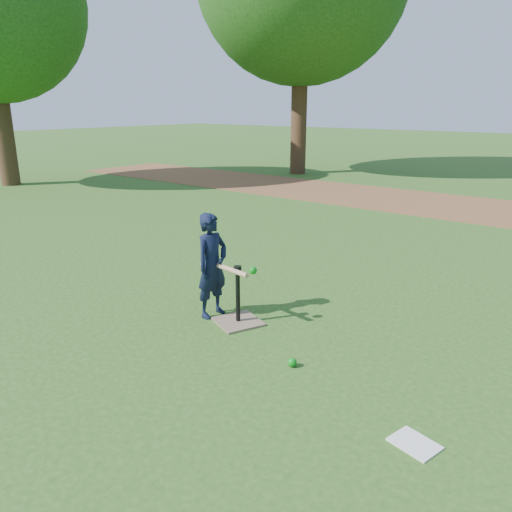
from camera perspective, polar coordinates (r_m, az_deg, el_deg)
The scene contains 7 objects.
ground at distance 5.32m, azimuth -0.92°, elevation -7.10°, with size 80.00×80.00×0.00m, color #285116.
dirt_strip at distance 11.88m, azimuth 22.58°, elevation 5.17°, with size 24.00×3.00×0.01m, color brown.
child at distance 5.22m, azimuth -5.04°, elevation -1.09°, with size 0.41×0.27×1.11m, color black.
wiffle_ball_ground at distance 4.40m, azimuth 4.17°, elevation -12.03°, with size 0.08×0.08×0.08m, color #0C8416.
clipboard at distance 3.70m, azimuth 17.67°, elevation -19.75°, with size 0.30×0.23×0.01m, color white.
batting_tee at distance 5.17m, azimuth -2.06°, elevation -6.50°, with size 0.56×0.56×0.61m.
swing_action at distance 5.06m, azimuth -3.00°, elevation -1.43°, with size 0.65×0.18×0.09m.
Camera 1 is at (3.06, -3.77, 2.17)m, focal length 35.00 mm.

